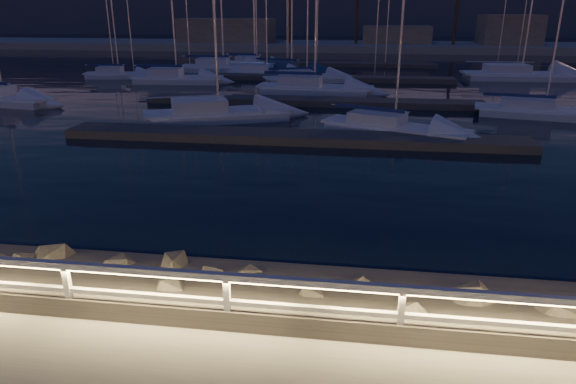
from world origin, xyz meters
The scene contains 19 objects.
ground centered at (0.00, 0.00, 0.00)m, with size 400.00×400.00×0.00m, color #A5A295.
harbor_water centered at (0.00, 31.22, -0.97)m, with size 400.00×440.00×0.60m.
guard_rail centered at (-0.07, 0.00, 0.77)m, with size 44.11×0.12×1.06m.
floating_docks centered at (0.00, 32.50, -0.40)m, with size 22.00×36.00×0.40m.
far_shore centered at (-0.12, 74.05, 0.29)m, with size 160.00×14.00×5.20m.
distant_hills centered at (-22.13, 133.69, 4.74)m, with size 230.00×37.50×18.00m.
sailboat_a centered at (-20.20, 23.14, -0.16)m, with size 7.41×3.25×12.29m.
sailboat_b centered at (-4.92, 20.05, -0.14)m, with size 8.37×5.38×13.93m.
sailboat_c centered at (4.70, 18.03, -0.20)m, with size 7.49×4.73×12.38m.
sailboat_e centered at (-12.45, 34.45, -0.14)m, with size 7.69×2.82×12.91m.
sailboat_f centered at (-0.48, 30.43, -0.14)m, with size 8.60×3.19×14.36m.
sailboat_g centered at (-1.67, 36.47, -0.20)m, with size 7.52×4.63×12.39m.
sailboat_h centered at (13.53, 23.75, -0.21)m, with size 7.93×3.78×12.93m.
sailboat_i centered at (-18.74, 36.89, -0.20)m, with size 6.27×2.78×10.39m.
sailboat_j centered at (-3.65, 41.38, -0.15)m, with size 8.35×4.31×13.71m.
sailboat_k centered at (-5.71, 39.75, -0.19)m, with size 7.66×3.06×12.66m.
sailboat_l centered at (16.82, 40.97, -0.13)m, with size 10.27×3.55×17.11m.
sailboat_m centered at (-8.50, 48.10, -0.18)m, with size 6.73×2.41×11.33m.
sailboat_n centered at (-10.77, 43.25, -0.13)m, with size 8.64×3.05×14.47m.
Camera 1 is at (3.16, -7.61, 5.36)m, focal length 32.00 mm.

